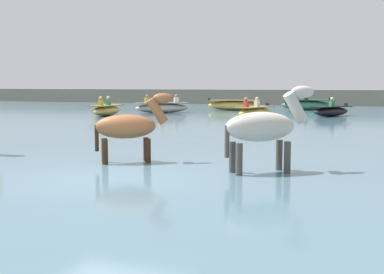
{
  "coord_description": "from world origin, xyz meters",
  "views": [
    {
      "loc": [
        4.59,
        -7.67,
        1.99
      ],
      "look_at": [
        0.61,
        2.52,
        0.85
      ],
      "focal_mm": 47.05,
      "sensor_mm": 36.0,
      "label": 1
    }
  ],
  "objects_px": {
    "boat_near_port": "(234,105)",
    "boat_mid_channel": "(106,110)",
    "boat_distant_east": "(306,105)",
    "horse_lead_pinto": "(264,129)",
    "horse_trailing_chestnut": "(129,129)",
    "boat_near_starboard": "(162,108)",
    "boat_mid_outer": "(331,111)",
    "boat_far_offshore": "(255,112)"
  },
  "relations": [
    {
      "from": "boat_distant_east",
      "to": "boat_mid_outer",
      "type": "relative_size",
      "value": 1.25
    },
    {
      "from": "horse_trailing_chestnut",
      "to": "boat_mid_channel",
      "type": "height_order",
      "value": "horse_trailing_chestnut"
    },
    {
      "from": "horse_lead_pinto",
      "to": "horse_trailing_chestnut",
      "type": "relative_size",
      "value": 1.09
    },
    {
      "from": "horse_lead_pinto",
      "to": "boat_far_offshore",
      "type": "height_order",
      "value": "horse_lead_pinto"
    },
    {
      "from": "horse_trailing_chestnut",
      "to": "boat_distant_east",
      "type": "height_order",
      "value": "horse_trailing_chestnut"
    },
    {
      "from": "boat_distant_east",
      "to": "boat_mid_channel",
      "type": "bearing_deg",
      "value": -132.3
    },
    {
      "from": "boat_near_port",
      "to": "boat_mid_outer",
      "type": "height_order",
      "value": "boat_mid_outer"
    },
    {
      "from": "boat_mid_outer",
      "to": "boat_near_port",
      "type": "bearing_deg",
      "value": 147.18
    },
    {
      "from": "horse_trailing_chestnut",
      "to": "boat_distant_east",
      "type": "bearing_deg",
      "value": 89.84
    },
    {
      "from": "horse_trailing_chestnut",
      "to": "boat_mid_channel",
      "type": "xyz_separation_m",
      "value": [
        -8.95,
        13.99,
        -0.43
      ]
    },
    {
      "from": "boat_near_port",
      "to": "boat_mid_outer",
      "type": "xyz_separation_m",
      "value": [
        6.55,
        -4.22,
        -0.06
      ]
    },
    {
      "from": "boat_near_starboard",
      "to": "boat_near_port",
      "type": "bearing_deg",
      "value": 56.78
    },
    {
      "from": "boat_distant_east",
      "to": "boat_mid_outer",
      "type": "xyz_separation_m",
      "value": [
        2.23,
        -6.06,
        -0.08
      ]
    },
    {
      "from": "boat_far_offshore",
      "to": "boat_distant_east",
      "type": "bearing_deg",
      "value": 82.1
    },
    {
      "from": "boat_near_port",
      "to": "boat_near_starboard",
      "type": "distance_m",
      "value": 5.52
    },
    {
      "from": "horse_trailing_chestnut",
      "to": "boat_near_starboard",
      "type": "relative_size",
      "value": 0.58
    },
    {
      "from": "boat_distant_east",
      "to": "boat_near_starboard",
      "type": "relative_size",
      "value": 1.07
    },
    {
      "from": "boat_mid_channel",
      "to": "boat_mid_outer",
      "type": "relative_size",
      "value": 1.03
    },
    {
      "from": "boat_mid_outer",
      "to": "horse_lead_pinto",
      "type": "bearing_deg",
      "value": -88.01
    },
    {
      "from": "boat_far_offshore",
      "to": "boat_mid_outer",
      "type": "relative_size",
      "value": 1.07
    },
    {
      "from": "boat_near_port",
      "to": "boat_far_offshore",
      "type": "xyz_separation_m",
      "value": [
        3.11,
        -6.86,
        -0.04
      ]
    },
    {
      "from": "horse_lead_pinto",
      "to": "boat_near_port",
      "type": "height_order",
      "value": "horse_lead_pinto"
    },
    {
      "from": "boat_near_port",
      "to": "boat_mid_channel",
      "type": "relative_size",
      "value": 1.3
    },
    {
      "from": "boat_near_port",
      "to": "boat_near_starboard",
      "type": "bearing_deg",
      "value": -123.22
    },
    {
      "from": "horse_lead_pinto",
      "to": "boat_near_starboard",
      "type": "height_order",
      "value": "horse_lead_pinto"
    },
    {
      "from": "horse_trailing_chestnut",
      "to": "boat_far_offshore",
      "type": "xyz_separation_m",
      "value": [
        -1.14,
        15.2,
        -0.43
      ]
    },
    {
      "from": "boat_distant_east",
      "to": "boat_mid_outer",
      "type": "distance_m",
      "value": 6.46
    },
    {
      "from": "boat_mid_outer",
      "to": "boat_distant_east",
      "type": "bearing_deg",
      "value": 110.18
    },
    {
      "from": "boat_near_starboard",
      "to": "boat_mid_channel",
      "type": "height_order",
      "value": "boat_near_starboard"
    },
    {
      "from": "boat_near_port",
      "to": "boat_far_offshore",
      "type": "relative_size",
      "value": 1.25
    },
    {
      "from": "boat_distant_east",
      "to": "boat_near_starboard",
      "type": "bearing_deg",
      "value": -138.69
    },
    {
      "from": "horse_trailing_chestnut",
      "to": "boat_near_port",
      "type": "distance_m",
      "value": 22.47
    },
    {
      "from": "boat_near_starboard",
      "to": "boat_mid_outer",
      "type": "xyz_separation_m",
      "value": [
        9.57,
        0.39,
        -0.05
      ]
    },
    {
      "from": "boat_far_offshore",
      "to": "boat_distant_east",
      "type": "xyz_separation_m",
      "value": [
        1.21,
        8.7,
        0.05
      ]
    },
    {
      "from": "horse_trailing_chestnut",
      "to": "boat_near_port",
      "type": "height_order",
      "value": "horse_trailing_chestnut"
    },
    {
      "from": "boat_distant_east",
      "to": "horse_lead_pinto",
      "type": "bearing_deg",
      "value": -83.24
    },
    {
      "from": "boat_far_offshore",
      "to": "horse_lead_pinto",
      "type": "bearing_deg",
      "value": -75.2
    },
    {
      "from": "boat_near_starboard",
      "to": "boat_mid_outer",
      "type": "relative_size",
      "value": 1.17
    },
    {
      "from": "horse_trailing_chestnut",
      "to": "boat_near_starboard",
      "type": "bearing_deg",
      "value": 112.64
    },
    {
      "from": "horse_lead_pinto",
      "to": "boat_mid_channel",
      "type": "height_order",
      "value": "horse_lead_pinto"
    },
    {
      "from": "boat_far_offshore",
      "to": "boat_near_starboard",
      "type": "xyz_separation_m",
      "value": [
        -6.14,
        2.24,
        0.03
      ]
    },
    {
      "from": "horse_trailing_chestnut",
      "to": "boat_mid_outer",
      "type": "distance_m",
      "value": 17.99
    }
  ]
}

